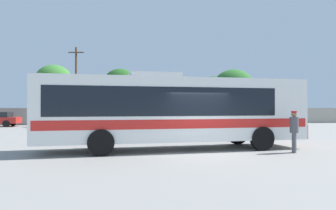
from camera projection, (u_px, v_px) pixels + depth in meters
ground_plane at (168, 133)px, 22.83m from camera, size 300.00×300.00×0.00m
perimeter_wall at (153, 116)px, 35.74m from camera, size 80.00×0.30×1.81m
coach_bus_white_red at (171, 109)px, 14.15m from camera, size 12.02×3.65×3.39m
attendant_by_bus_door at (294, 129)px, 13.13m from camera, size 0.49×0.49×1.73m
parked_car_second_black at (60, 119)px, 30.62m from camera, size 4.67×2.27×1.51m
parked_car_third_black at (135, 118)px, 31.95m from camera, size 4.41×2.10×1.52m
parked_car_rightmost_black at (193, 118)px, 33.29m from camera, size 4.23×2.19×1.41m
utility_pole_near at (76, 84)px, 36.84m from camera, size 1.80×0.36×8.89m
roadside_tree_left at (54, 80)px, 39.39m from camera, size 4.45×4.45×7.18m
roadside_tree_midleft at (120, 83)px, 38.56m from camera, size 3.94×3.94×6.59m
roadside_tree_midright at (213, 92)px, 42.40m from camera, size 4.92×4.92×6.02m
roadside_tree_right at (233, 87)px, 41.96m from camera, size 5.46×5.46×6.92m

